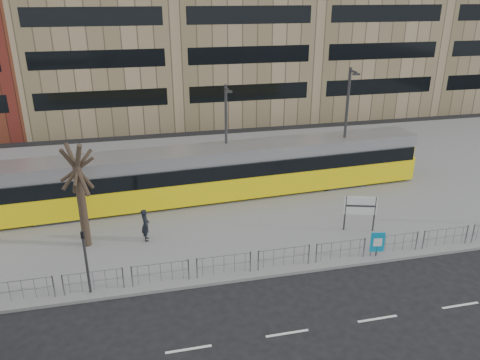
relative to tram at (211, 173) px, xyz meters
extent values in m
plane|color=black|center=(2.71, -9.70, -1.86)|extent=(120.00, 120.00, 0.00)
cube|color=gray|center=(2.71, 2.30, -1.79)|extent=(64.00, 24.00, 0.15)
cube|color=gray|center=(2.71, -9.65, -1.79)|extent=(64.00, 0.25, 0.17)
cube|color=tan|center=(-7.29, 24.30, 9.14)|extent=(14.00, 16.00, 22.00)
cube|color=tan|center=(6.71, 24.30, 10.14)|extent=(14.00, 16.00, 24.00)
cube|color=tan|center=(20.71, 24.30, 8.64)|extent=(14.00, 16.00, 21.00)
cube|color=tan|center=(34.71, 24.30, 9.64)|extent=(14.00, 16.00, 23.00)
cylinder|color=gray|center=(4.71, -9.20, -0.66)|extent=(32.00, 0.05, 0.05)
cylinder|color=gray|center=(4.71, -9.20, -1.16)|extent=(32.00, 0.04, 0.04)
cube|color=white|center=(3.71, -13.70, -1.86)|extent=(62.00, 0.12, 0.01)
cube|color=yellow|center=(0.00, 0.00, -0.73)|extent=(29.07, 4.44, 1.66)
cube|color=black|center=(0.00, 0.00, 0.41)|extent=(28.66, 4.45, 0.93)
cube|color=#A7A7AC|center=(0.00, 0.00, 1.29)|extent=(29.06, 4.22, 0.83)
cube|color=yellow|center=(13.84, 0.81, -0.06)|extent=(1.38, 2.40, 2.69)
cylinder|color=#2D2D30|center=(0.00, 0.00, 0.05)|extent=(2.61, 2.61, 3.10)
cube|color=#2D2D30|center=(9.29, 0.55, -1.45)|extent=(3.25, 2.78, 0.52)
cube|color=#2D2D30|center=(-9.29, -0.55, -1.45)|extent=(3.25, 2.78, 0.52)
cylinder|color=#2D2D30|center=(6.58, -6.26, -0.67)|extent=(0.09, 0.09, 2.08)
cylinder|color=#2D2D30|center=(8.13, -6.73, -0.67)|extent=(0.09, 0.09, 2.08)
cube|color=white|center=(7.36, -6.49, -0.17)|extent=(1.75, 0.60, 1.09)
cylinder|color=#2D2D30|center=(6.97, -9.30, -1.35)|extent=(0.06, 0.06, 0.73)
cube|color=#0D8FC2|center=(6.97, -9.30, -0.90)|extent=(0.72, 0.19, 1.09)
cube|color=white|center=(6.97, -9.33, -0.90)|extent=(0.45, 0.10, 0.45)
imported|color=black|center=(-4.47, -4.89, -0.80)|extent=(0.45, 0.67, 1.83)
cylinder|color=#2D2D30|center=(-7.18, -9.20, -0.21)|extent=(0.12, 0.12, 3.00)
imported|color=#2D2D30|center=(-7.18, -9.20, 0.89)|extent=(0.17, 0.20, 1.00)
cylinder|color=#2D2D30|center=(1.18, 0.75, 1.92)|extent=(0.18, 0.18, 7.26)
cylinder|color=#2D2D30|center=(1.18, 0.35, 5.35)|extent=(0.14, 0.90, 0.14)
cube|color=#2D2D30|center=(1.18, -0.10, 5.25)|extent=(0.45, 0.20, 0.12)
cylinder|color=#2D2D30|center=(9.32, 0.19, 2.35)|extent=(0.18, 0.18, 8.12)
cylinder|color=#2D2D30|center=(9.32, -0.21, 6.21)|extent=(0.14, 0.90, 0.14)
cube|color=#2D2D30|center=(9.32, -0.66, 6.11)|extent=(0.45, 0.20, 0.12)
cylinder|color=black|center=(-7.60, -4.72, 0.56)|extent=(0.44, 0.44, 4.54)
camera|label=1|loc=(-4.59, -28.04, 10.96)|focal=35.00mm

